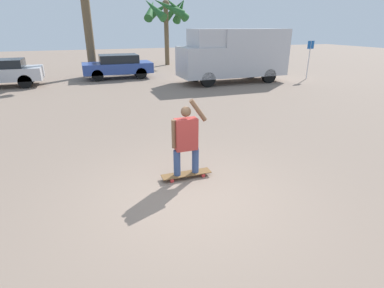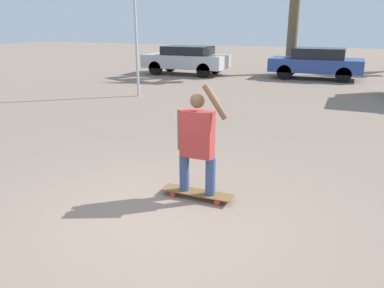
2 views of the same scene
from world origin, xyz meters
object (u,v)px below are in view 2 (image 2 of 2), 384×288
object	(u,v)px
person_skateboarder	(197,139)
parked_car_silver	(186,59)
parked_car_blue	(316,62)
skateboard	(197,193)

from	to	relation	value
person_skateboarder	parked_car_silver	distance (m)	13.98
person_skateboarder	parked_car_silver	world-z (taller)	person_skateboarder
person_skateboarder	parked_car_blue	size ratio (longest dim) A/B	0.39
parked_car_blue	parked_car_silver	size ratio (longest dim) A/B	0.98
parked_car_silver	skateboard	bearing A→B (deg)	-65.56
skateboard	person_skateboarder	world-z (taller)	person_skateboarder
skateboard	parked_car_blue	distance (m)	13.58
parked_car_blue	parked_car_silver	distance (m)	6.14
skateboard	parked_car_blue	size ratio (longest dim) A/B	0.26
parked_car_blue	parked_car_silver	xyz separation A→B (m)	(-6.08, -0.82, 0.01)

